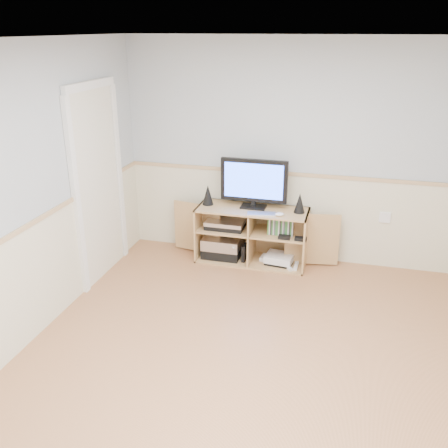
{
  "coord_description": "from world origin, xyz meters",
  "views": [
    {
      "loc": [
        0.6,
        -3.23,
        2.57
      ],
      "look_at": [
        -0.58,
        1.2,
        0.75
      ],
      "focal_mm": 40.0,
      "sensor_mm": 36.0,
      "label": 1
    }
  ],
  "objects_px": {
    "game_consoles": "(279,259)",
    "media_cabinet": "(253,233)",
    "keyboard": "(262,214)",
    "monitor": "(254,182)"
  },
  "relations": [
    {
      "from": "monitor",
      "to": "game_consoles",
      "type": "relative_size",
      "value": 1.66
    },
    {
      "from": "media_cabinet",
      "to": "keyboard",
      "type": "bearing_deg",
      "value": -56.05
    },
    {
      "from": "keyboard",
      "to": "game_consoles",
      "type": "height_order",
      "value": "keyboard"
    },
    {
      "from": "game_consoles",
      "to": "media_cabinet",
      "type": "bearing_deg",
      "value": 168.1
    },
    {
      "from": "media_cabinet",
      "to": "game_consoles",
      "type": "distance_m",
      "value": 0.42
    },
    {
      "from": "media_cabinet",
      "to": "monitor",
      "type": "height_order",
      "value": "monitor"
    },
    {
      "from": "keyboard",
      "to": "game_consoles",
      "type": "xyz_separation_m",
      "value": [
        0.19,
        0.13,
        -0.59
      ]
    },
    {
      "from": "monitor",
      "to": "game_consoles",
      "type": "height_order",
      "value": "monitor"
    },
    {
      "from": "game_consoles",
      "to": "keyboard",
      "type": "bearing_deg",
      "value": -146.61
    },
    {
      "from": "monitor",
      "to": "game_consoles",
      "type": "bearing_deg",
      "value": -10.58
    }
  ]
}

